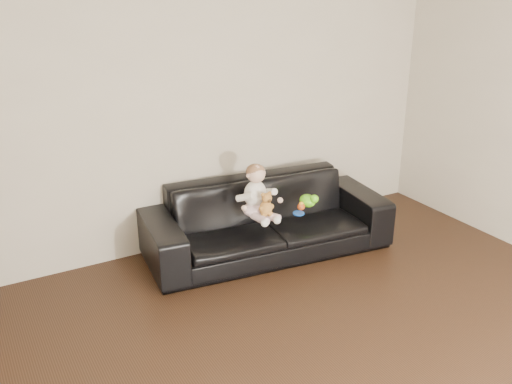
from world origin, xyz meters
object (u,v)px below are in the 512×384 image
toy_rattle (301,207)px  toy_blue_disc (299,213)px  teddy_bear (266,205)px  toy_green (308,201)px  sofa (267,218)px  baby (257,194)px

toy_rattle → toy_blue_disc: (-0.06, -0.06, -0.03)m
teddy_bear → toy_green: 0.51m
sofa → toy_green: sofa is taller
toy_green → toy_rattle: 0.11m
baby → toy_rattle: 0.45m
toy_blue_disc → sofa: bearing=124.0°
baby → toy_blue_disc: bearing=-36.0°
teddy_bear → toy_blue_disc: teddy_bear is taller
toy_blue_disc → toy_rattle: bearing=42.7°
teddy_bear → toy_blue_disc: size_ratio=2.10×
baby → toy_green: size_ratio=2.84×
sofa → toy_blue_disc: size_ratio=21.67×
toy_green → toy_blue_disc: bearing=-147.6°
sofa → baby: bearing=-138.7°
baby → toy_green: bearing=-18.0°
teddy_bear → toy_rattle: teddy_bear is taller
sofa → toy_blue_disc: (0.17, -0.25, 0.11)m
toy_green → baby: bearing=176.0°
toy_green → toy_rattle: (-0.10, -0.04, -0.02)m
teddy_bear → baby: bearing=86.3°
sofa → baby: size_ratio=4.68×
toy_green → toy_rattle: size_ratio=2.36×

